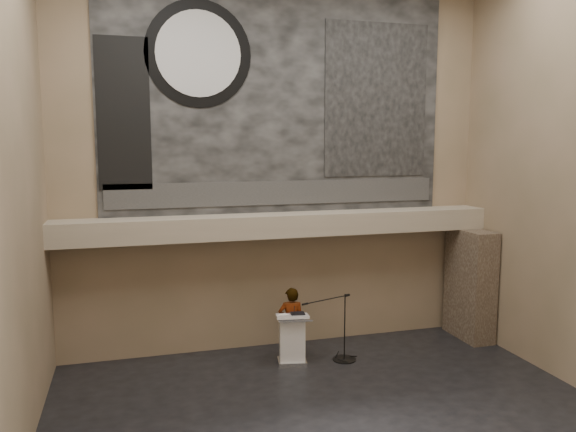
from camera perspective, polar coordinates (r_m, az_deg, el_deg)
name	(u,v)px	position (r m, az deg, el deg)	size (l,w,h in m)	color
floor	(339,422)	(10.38, 5.19, -20.16)	(10.00, 10.00, 0.00)	black
wall_back	(278,167)	(13.01, -0.97, 5.04)	(10.00, 0.02, 8.50)	#7A6A4D
wall_front	(496,202)	(5.69, 20.40, 1.34)	(10.00, 0.02, 8.50)	#7A6A4D
wall_left	(5,183)	(8.72, -26.78, 3.00)	(0.02, 8.00, 8.50)	#7A6A4D
soffit	(283,225)	(12.75, -0.50, -0.89)	(10.00, 0.80, 0.50)	#9F907B
sprinkler_left	(214,241)	(12.42, -7.57, -2.49)	(0.04, 0.04, 0.06)	#B2893D
sprinkler_right	(361,233)	(13.37, 7.44, -1.77)	(0.04, 0.04, 0.06)	#B2893D
banner	(279,103)	(13.00, -0.95, 11.43)	(8.00, 0.05, 5.00)	black
banner_text_strip	(279,193)	(12.98, -0.89, 2.38)	(7.76, 0.02, 0.55)	#303030
banner_clock_rim	(198,54)	(12.72, -9.09, 15.96)	(2.30, 2.30, 0.02)	black
banner_clock_face	(199,54)	(12.70, -9.08, 15.97)	(1.84, 1.84, 0.02)	silver
banner_building_print	(376,100)	(13.78, 8.97, 11.54)	(2.60, 0.02, 3.60)	black
banner_brick_print	(123,114)	(12.49, -16.37, 9.91)	(1.10, 0.02, 3.20)	black
stone_pier	(470,284)	(14.60, 18.01, -6.58)	(0.60, 1.40, 2.70)	#443629
lectern	(292,339)	(12.53, 0.41, -12.37)	(0.77, 0.61, 1.13)	silver
binder	(298,314)	(12.35, 0.99, -9.90)	(0.30, 0.24, 0.04)	black
papers	(285,316)	(12.26, -0.29, -10.11)	(0.23, 0.31, 0.01)	white
speaker_person	(291,323)	(12.76, 0.33, -10.79)	(0.59, 0.39, 1.61)	silver
mic_stand	(343,351)	(12.85, 5.61, -13.45)	(1.36, 0.65, 1.51)	black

